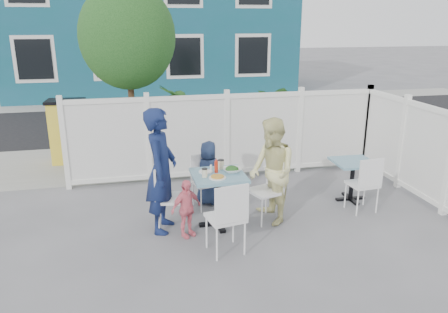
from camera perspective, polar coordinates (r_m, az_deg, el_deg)
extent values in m
plane|color=slate|center=(6.29, 4.43, -10.03)|extent=(80.00, 80.00, 0.00)
cube|color=gray|center=(9.72, -2.07, 0.12)|extent=(24.00, 2.60, 0.01)
cube|color=black|center=(13.26, -5.04, 4.76)|extent=(24.00, 5.00, 0.01)
cube|color=gray|center=(16.27, -6.53, 7.09)|extent=(24.00, 1.60, 0.01)
cube|color=#135564|center=(19.36, -9.56, 17.51)|extent=(11.00, 6.00, 6.00)
cube|color=black|center=(16.45, -17.57, 12.13)|extent=(1.20, 0.04, 1.40)
cube|color=black|center=(16.62, -3.37, 12.93)|extent=(1.20, 0.04, 1.40)
cube|color=white|center=(8.20, 0.36, 2.76)|extent=(5.80, 0.04, 1.40)
cube|color=white|center=(8.04, 0.37, 7.86)|extent=(5.86, 0.08, 0.08)
cube|color=white|center=(8.42, 0.35, -2.25)|extent=(5.86, 0.08, 0.12)
cube|color=white|center=(7.83, 24.71, 0.42)|extent=(0.04, 3.60, 1.40)
cube|color=white|center=(7.67, 25.41, 5.71)|extent=(0.08, 3.66, 0.08)
cube|color=white|center=(8.07, 24.03, -4.74)|extent=(0.08, 3.66, 0.12)
cylinder|color=#382316|center=(8.79, -11.90, 5.93)|extent=(0.12, 0.12, 2.40)
ellipsoid|color=#153B15|center=(8.63, -12.50, 15.07)|extent=(1.80, 1.62, 1.98)
cube|color=yellow|center=(9.68, -19.65, 2.91)|extent=(0.72, 0.53, 1.28)
imported|color=#153B15|center=(8.73, -5.88, 3.73)|extent=(1.09, 1.09, 1.69)
imported|color=#153B15|center=(9.20, 8.60, 3.71)|extent=(1.46, 1.31, 1.49)
cube|color=teal|center=(6.24, -0.72, -2.51)|extent=(0.75, 0.75, 0.04)
cylinder|color=black|center=(6.38, -0.70, -5.76)|extent=(0.09, 0.09, 0.73)
cube|color=black|center=(6.53, -0.69, -8.69)|extent=(0.59, 0.09, 0.04)
cube|color=black|center=(6.53, -0.69, -8.69)|extent=(0.09, 0.59, 0.04)
cube|color=teal|center=(7.47, 16.57, -0.72)|extent=(0.66, 0.66, 0.04)
cylinder|color=black|center=(7.57, 16.36, -3.11)|extent=(0.07, 0.07, 0.63)
cube|color=black|center=(7.68, 16.16, -5.30)|extent=(0.51, 0.09, 0.04)
cube|color=black|center=(7.68, 16.16, -5.30)|extent=(0.09, 0.51, 0.04)
cube|color=white|center=(6.30, -6.85, -5.43)|extent=(0.49, 0.50, 0.04)
cube|color=white|center=(6.22, -8.74, -3.24)|extent=(0.11, 0.43, 0.46)
cylinder|color=white|center=(6.55, -5.11, -6.67)|extent=(0.02, 0.02, 0.46)
cylinder|color=white|center=(6.21, -5.28, -8.07)|extent=(0.02, 0.02, 0.46)
cylinder|color=white|center=(6.57, -8.19, -6.67)|extent=(0.02, 0.02, 0.46)
cylinder|color=white|center=(6.24, -8.53, -8.06)|extent=(0.02, 0.02, 0.46)
cube|color=white|center=(6.53, 5.31, -4.56)|extent=(0.52, 0.54, 0.04)
cube|color=white|center=(6.55, 6.75, -2.14)|extent=(0.16, 0.42, 0.46)
cylinder|color=white|center=(6.39, 4.96, -7.32)|extent=(0.02, 0.02, 0.46)
cylinder|color=white|center=(6.66, 3.09, -6.19)|extent=(0.02, 0.02, 0.46)
cylinder|color=white|center=(6.58, 7.44, -6.63)|extent=(0.02, 0.02, 0.46)
cylinder|color=white|center=(6.85, 5.52, -5.57)|extent=(0.02, 0.02, 0.46)
cube|color=white|center=(6.97, -2.31, -3.46)|extent=(0.46, 0.45, 0.04)
cube|color=white|center=(7.04, -2.92, -1.26)|extent=(0.38, 0.12, 0.41)
cylinder|color=white|center=(6.98, -0.51, -5.24)|extent=(0.02, 0.02, 0.41)
cylinder|color=white|center=(6.85, -3.01, -5.72)|extent=(0.02, 0.02, 0.41)
cylinder|color=white|center=(7.24, -1.60, -4.39)|extent=(0.02, 0.02, 0.41)
cylinder|color=white|center=(7.12, -4.03, -4.82)|extent=(0.02, 0.02, 0.41)
cube|color=white|center=(5.63, 0.18, -8.00)|extent=(0.52, 0.50, 0.04)
cube|color=white|center=(5.35, 1.04, -6.28)|extent=(0.45, 0.11, 0.48)
cylinder|color=white|center=(5.82, -2.29, -9.73)|extent=(0.03, 0.03, 0.48)
cylinder|color=white|center=(5.95, 1.20, -9.08)|extent=(0.03, 0.03, 0.48)
cylinder|color=white|center=(5.53, -0.93, -11.31)|extent=(0.03, 0.03, 0.48)
cylinder|color=white|center=(5.66, 2.73, -10.57)|extent=(0.03, 0.03, 0.48)
cube|color=white|center=(7.16, 17.62, -3.47)|extent=(0.45, 0.43, 0.04)
cube|color=white|center=(6.94, 18.68, -2.08)|extent=(0.41, 0.07, 0.44)
cylinder|color=white|center=(7.27, 15.57, -4.83)|extent=(0.02, 0.02, 0.44)
cylinder|color=white|center=(7.47, 17.85, -4.46)|extent=(0.02, 0.02, 0.44)
cylinder|color=white|center=(7.02, 17.05, -5.79)|extent=(0.02, 0.02, 0.44)
cylinder|color=white|center=(7.22, 19.37, -5.37)|extent=(0.02, 0.02, 0.44)
imported|color=#121E49|center=(6.13, -8.21, -1.86)|extent=(0.60, 0.75, 1.78)
imported|color=#D4CB4A|center=(6.39, 6.27, -1.96)|extent=(0.67, 0.82, 1.57)
imported|color=#1F2D4E|center=(7.07, -2.04, -2.16)|extent=(0.60, 0.50, 1.06)
imported|color=pink|center=(6.07, -4.95, -6.78)|extent=(0.52, 0.41, 0.83)
cylinder|color=white|center=(6.08, -0.86, -2.77)|extent=(0.24, 0.24, 0.02)
cylinder|color=white|center=(6.32, -2.42, -1.99)|extent=(0.20, 0.20, 0.01)
imported|color=white|center=(6.30, 1.05, -1.79)|extent=(0.26, 0.26, 0.06)
cylinder|color=beige|center=(6.10, -2.55, -2.19)|extent=(0.08, 0.08, 0.12)
cylinder|color=beige|center=(6.43, -0.40, -1.07)|extent=(0.09, 0.09, 0.13)
cylinder|color=red|center=(6.27, -1.03, -1.37)|extent=(0.05, 0.05, 0.17)
cylinder|color=white|center=(6.40, -1.70, -1.42)|extent=(0.03, 0.03, 0.08)
cylinder|color=black|center=(6.43, -1.73, -1.37)|extent=(0.03, 0.03, 0.06)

